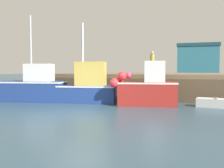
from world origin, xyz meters
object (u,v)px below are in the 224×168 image
at_px(fishing_boat_near_left, 33,87).
at_px(fishing_boat_mid, 147,89).
at_px(dockworker, 152,62).
at_px(fishing_boat_near_right, 85,87).
at_px(rowboat, 216,103).

height_order(fishing_boat_near_left, fishing_boat_mid, fishing_boat_near_left).
distance_m(fishing_boat_near_left, dockworker, 9.52).
bearing_deg(fishing_boat_near_left, fishing_boat_mid, 2.24).
bearing_deg(fishing_boat_near_left, dockworker, 51.56).
relative_size(fishing_boat_near_right, dockworker, 2.59).
xyz_separation_m(fishing_boat_mid, dockworker, (-0.84, 7.09, 1.55)).
distance_m(fishing_boat_near_left, rowboat, 10.08).
bearing_deg(rowboat, fishing_boat_near_right, -176.68).
bearing_deg(dockworker, fishing_boat_mid, -83.27).
relative_size(fishing_boat_near_right, fishing_boat_mid, 1.31).
xyz_separation_m(fishing_boat_near_left, fishing_boat_mid, (6.67, 0.26, 0.06)).
xyz_separation_m(fishing_boat_near_left, dockworker, (5.83, 7.35, 1.62)).
xyz_separation_m(fishing_boat_near_right, rowboat, (6.84, 0.40, -0.67)).
height_order(fishing_boat_near_left, rowboat, fishing_boat_near_left).
bearing_deg(dockworker, fishing_boat_near_right, -110.62).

